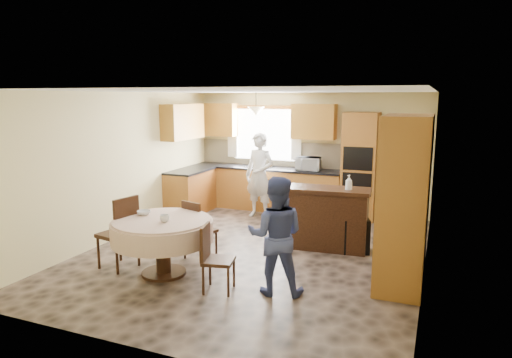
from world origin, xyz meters
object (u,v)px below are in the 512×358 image
object	(u,v)px
oven_tower	(360,166)
chair_left	(122,229)
sideboard	(328,220)
chair_back	(197,227)
person_sink	(259,175)
cupboard	(404,202)
chair_right	(213,255)
person_dining	(276,236)
dining_table	(162,231)

from	to	relation	value
oven_tower	chair_left	world-z (taller)	oven_tower
oven_tower	sideboard	world-z (taller)	oven_tower
chair_back	person_sink	bearing A→B (deg)	-72.29
oven_tower	cupboard	xyz separation A→B (m)	(1.07, -3.12, 0.04)
oven_tower	sideboard	bearing A→B (deg)	-94.14
person_sink	chair_left	bearing A→B (deg)	-91.52
sideboard	chair_right	distance (m)	2.34
chair_back	cupboard	bearing A→B (deg)	-159.67
oven_tower	sideboard	xyz separation A→B (m)	(-0.15, -2.06, -0.59)
oven_tower	person_sink	size ratio (longest dim) A/B	1.24
chair_left	chair_right	xyz separation A→B (m)	(1.54, -0.18, -0.11)
sideboard	person_sink	size ratio (longest dim) A/B	0.76
oven_tower	chair_back	distance (m)	3.82
chair_right	person_dining	xyz separation A→B (m)	(0.75, 0.24, 0.27)
chair_back	chair_right	world-z (taller)	chair_back
dining_table	oven_tower	bearing A→B (deg)	63.56
dining_table	chair_right	world-z (taller)	chair_right
oven_tower	person_dining	world-z (taller)	oven_tower
oven_tower	chair_left	distance (m)	4.83
chair_left	person_dining	world-z (taller)	person_dining
oven_tower	cupboard	size ratio (longest dim) A/B	0.96
oven_tower	dining_table	bearing A→B (deg)	-116.44
cupboard	person_sink	xyz separation A→B (m)	(-2.96, 2.46, -0.24)
sideboard	dining_table	bearing A→B (deg)	-137.95
dining_table	person_sink	xyz separation A→B (m)	(0.10, 3.33, 0.24)
chair_left	oven_tower	bearing A→B (deg)	157.43
sideboard	chair_back	size ratio (longest dim) A/B	1.45
cupboard	person_sink	distance (m)	3.85
chair_left	chair_back	world-z (taller)	chair_left
chair_back	person_dining	xyz separation A→B (m)	(1.50, -0.67, 0.24)
dining_table	sideboard	bearing A→B (deg)	46.44
dining_table	person_dining	size ratio (longest dim) A/B	0.93
chair_left	person_dining	distance (m)	2.30
cupboard	person_sink	bearing A→B (deg)	140.22
dining_table	cupboard	bearing A→B (deg)	15.92
chair_left	dining_table	bearing A→B (deg)	103.61
person_dining	sideboard	bearing A→B (deg)	-109.93
chair_right	chair_back	bearing A→B (deg)	27.20
cupboard	chair_left	xyz separation A→B (m)	(-3.71, -0.90, -0.52)
chair_left	chair_back	xyz separation A→B (m)	(0.79, 0.73, -0.08)
sideboard	oven_tower	bearing A→B (deg)	81.47
sideboard	person_sink	bearing A→B (deg)	136.66
chair_left	person_sink	xyz separation A→B (m)	(0.75, 3.36, 0.28)
sideboard	chair_back	world-z (taller)	sideboard
person_sink	person_dining	distance (m)	3.65
cupboard	dining_table	world-z (taller)	cupboard
cupboard	chair_back	distance (m)	2.98
cupboard	oven_tower	bearing A→B (deg)	108.95
chair_back	person_sink	size ratio (longest dim) A/B	0.53
oven_tower	person_sink	xyz separation A→B (m)	(-1.89, -0.65, -0.20)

